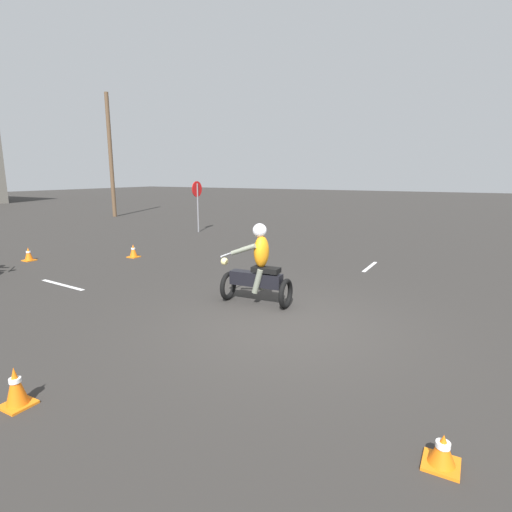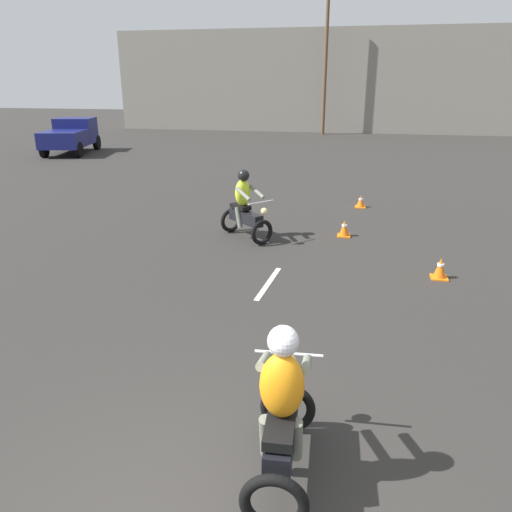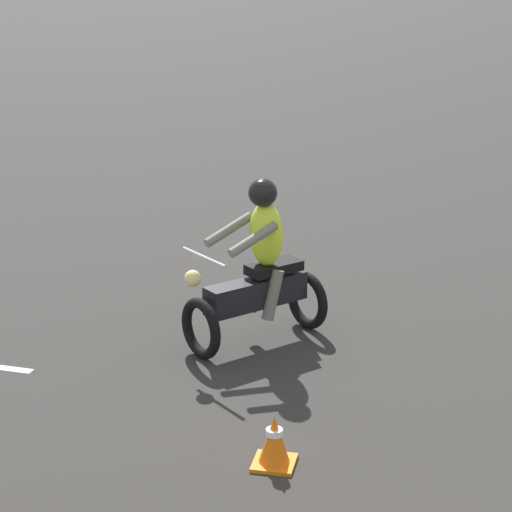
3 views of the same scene
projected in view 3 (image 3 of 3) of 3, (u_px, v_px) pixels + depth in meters
name	position (u px, v px, depth m)	size (l,w,h in m)	color
motorcycle_rider_background	(259.00, 272.00, 9.72)	(1.44, 1.38, 1.66)	black
traffic_cone_far_right	(274.00, 442.00, 7.57)	(0.32, 0.32, 0.41)	orange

